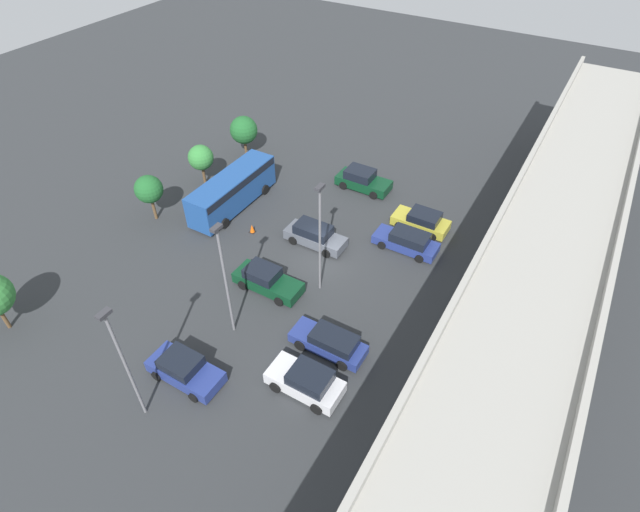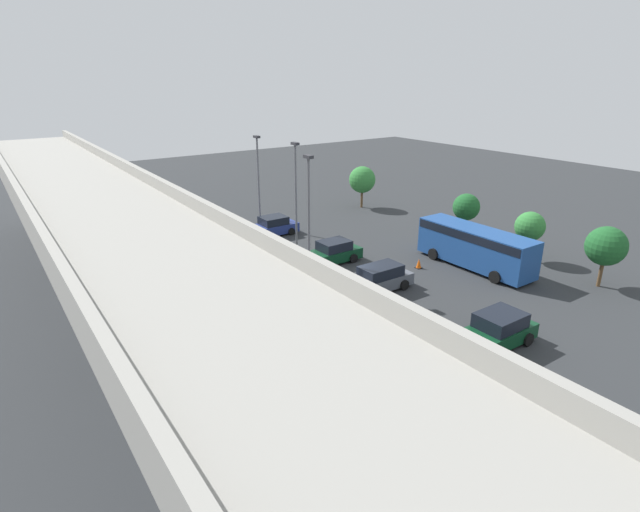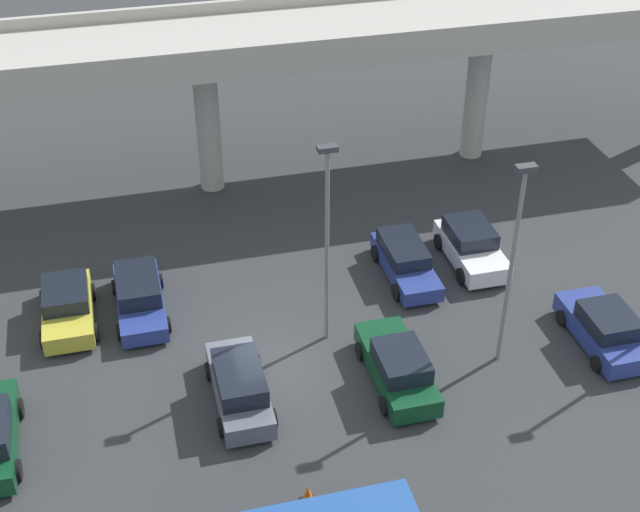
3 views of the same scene
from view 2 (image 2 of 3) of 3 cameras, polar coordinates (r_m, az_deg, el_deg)
The scene contains 19 objects.
ground_plane at distance 32.30m, azimuth 3.32°, elevation -3.70°, with size 117.12×117.12×0.00m, color #2D3033.
highway_overpass at distance 24.33m, azimuth -23.33°, elevation 3.63°, with size 55.81×6.17×8.25m.
parked_car_0 at distance 26.99m, azimuth 19.45°, elevation -8.10°, with size 2.23×4.68×1.71m.
parked_car_1 at distance 24.31m, azimuth 4.66°, elevation -10.34°, with size 2.16×4.34×1.55m.
parked_car_2 at distance 26.26m, azimuth 0.76°, elevation -7.82°, with size 2.07×4.81×1.53m.
parked_car_3 at distance 31.86m, azimuth 6.73°, elevation -2.61°, with size 2.00×4.68×1.66m.
parked_car_4 at distance 36.23m, azimuth 1.22°, elevation 0.33°, with size 2.08×4.83×1.64m.
parked_car_5 at distance 35.19m, azimuth -9.48°, elevation -0.63°, with size 1.98×4.68×1.46m.
parked_car_6 at distance 37.73m, azimuth -11.87°, elevation 0.77°, with size 2.19×4.32×1.67m.
parked_car_7 at distance 42.83m, azimuth -5.51°, elevation 3.37°, with size 2.17×4.49×1.59m.
shuttle_bus at distance 36.80m, azimuth 17.34°, elevation 1.26°, with size 8.77×2.66×2.85m.
lamp_post_near_aisle at distance 44.50m, azimuth -7.07°, elevation 9.23°, with size 0.70×0.35×8.05m.
lamp_post_mid_lot at distance 38.19m, azimuth -2.78°, elevation 7.73°, with size 0.70×0.35×8.27m.
lamp_post_by_overpass at distance 31.86m, azimuth -1.29°, elevation 5.27°, with size 0.70×0.35×8.33m.
tree_front_left at distance 36.39m, azimuth 29.89°, elevation 0.97°, with size 2.52×2.52×4.02m.
tree_front_centre at distance 39.21m, azimuth 22.87°, elevation 3.11°, with size 2.15×2.15×3.69m.
tree_front_right at distance 42.51m, azimuth 16.38°, elevation 5.37°, with size 2.19×2.19×3.89m.
tree_front_far_right at distance 51.37m, azimuth 4.85°, elevation 8.68°, with size 2.68×2.68×4.22m.
traffic_cone at distance 36.08m, azimuth 11.22°, elevation -0.88°, with size 0.44×0.44×0.70m.
Camera 2 is at (-23.10, 18.40, 13.07)m, focal length 28.00 mm.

